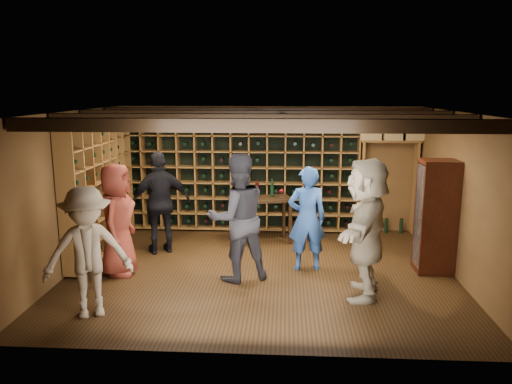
# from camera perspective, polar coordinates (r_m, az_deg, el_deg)

# --- Properties ---
(ground) EXTENTS (6.00, 6.00, 0.00)m
(ground) POSITION_cam_1_polar(r_m,az_deg,el_deg) (7.99, 0.52, -9.10)
(ground) COLOR #34200E
(ground) RESTS_ON ground
(room_shell) EXTENTS (6.00, 6.00, 6.00)m
(room_shell) POSITION_cam_1_polar(r_m,az_deg,el_deg) (7.53, 0.58, 8.52)
(room_shell) COLOR brown
(room_shell) RESTS_ON ground
(wine_rack_back) EXTENTS (4.65, 0.30, 2.20)m
(wine_rack_back) POSITION_cam_1_polar(r_m,az_deg,el_deg) (9.98, -1.80, 1.97)
(wine_rack_back) COLOR brown
(wine_rack_back) RESTS_ON ground
(wine_rack_left) EXTENTS (0.30, 2.65, 2.20)m
(wine_rack_left) POSITION_cam_1_polar(r_m,az_deg,el_deg) (9.04, -17.40, 0.41)
(wine_rack_left) COLOR brown
(wine_rack_left) RESTS_ON ground
(crate_shelf) EXTENTS (1.20, 0.32, 2.07)m
(crate_shelf) POSITION_cam_1_polar(r_m,az_deg,el_deg) (10.07, 15.09, 4.07)
(crate_shelf) COLOR brown
(crate_shelf) RESTS_ON ground
(display_cabinet) EXTENTS (0.55, 0.50, 1.75)m
(display_cabinet) POSITION_cam_1_polar(r_m,az_deg,el_deg) (8.25, 19.81, -2.90)
(display_cabinet) COLOR #39150B
(display_cabinet) RESTS_ON ground
(man_blue_shirt) EXTENTS (0.66, 0.47, 1.67)m
(man_blue_shirt) POSITION_cam_1_polar(r_m,az_deg,el_deg) (7.91, 5.85, -3.03)
(man_blue_shirt) COLOR navy
(man_blue_shirt) RESTS_ON ground
(man_grey_suit) EXTENTS (1.15, 1.04, 1.92)m
(man_grey_suit) POSITION_cam_1_polar(r_m,az_deg,el_deg) (7.42, -2.12, -2.98)
(man_grey_suit) COLOR black
(man_grey_suit) RESTS_ON ground
(guest_red_floral) EXTENTS (0.57, 0.86, 1.74)m
(guest_red_floral) POSITION_cam_1_polar(r_m,az_deg,el_deg) (7.95, -15.57, -3.07)
(guest_red_floral) COLOR maroon
(guest_red_floral) RESTS_ON ground
(guest_woman_black) EXTENTS (1.13, 0.86, 1.79)m
(guest_woman_black) POSITION_cam_1_polar(r_m,az_deg,el_deg) (8.82, -10.84, -1.22)
(guest_woman_black) COLOR black
(guest_woman_black) RESTS_ON ground
(guest_khaki) EXTENTS (1.24, 1.00, 1.68)m
(guest_khaki) POSITION_cam_1_polar(r_m,az_deg,el_deg) (6.61, -18.69, -6.58)
(guest_khaki) COLOR gray
(guest_khaki) RESTS_ON ground
(guest_beige) EXTENTS (0.96, 1.89, 1.95)m
(guest_beige) POSITION_cam_1_polar(r_m,az_deg,el_deg) (6.99, 12.45, -4.07)
(guest_beige) COLOR tan
(guest_beige) RESTS_ON ground
(tasting_table) EXTENTS (1.24, 0.84, 1.13)m
(tasting_table) POSITION_cam_1_polar(r_m,az_deg,el_deg) (9.26, 0.46, -1.27)
(tasting_table) COLOR black
(tasting_table) RESTS_ON ground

